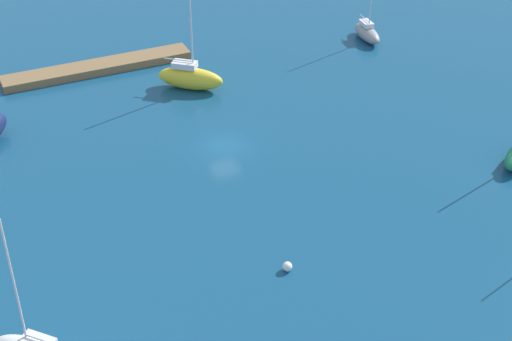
% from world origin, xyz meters
% --- Properties ---
extents(water, '(160.00, 160.00, 0.00)m').
position_xyz_m(water, '(0.00, 0.00, 0.00)').
color(water, navy).
rests_on(water, ground).
extents(pier_dock, '(20.19, 2.82, 0.83)m').
position_xyz_m(pier_dock, '(6.53, -19.71, 0.42)').
color(pier_dock, olive).
rests_on(pier_dock, ground).
extents(sailboat_gray_east_end, '(2.29, 5.42, 9.76)m').
position_xyz_m(sailboat_gray_east_end, '(-23.88, -14.74, 0.91)').
color(sailboat_gray_east_end, gray).
rests_on(sailboat_gray_east_end, water).
extents(sailboat_yellow_lone_north, '(6.69, 5.99, 10.03)m').
position_xyz_m(sailboat_yellow_lone_north, '(-1.09, -11.79, 1.27)').
color(sailboat_yellow_lone_north, yellow).
rests_on(sailboat_yellow_lone_north, water).
extents(mooring_buoy_white, '(0.73, 0.73, 0.73)m').
position_xyz_m(mooring_buoy_white, '(2.41, 17.76, 0.37)').
color(mooring_buoy_white, white).
rests_on(mooring_buoy_white, water).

